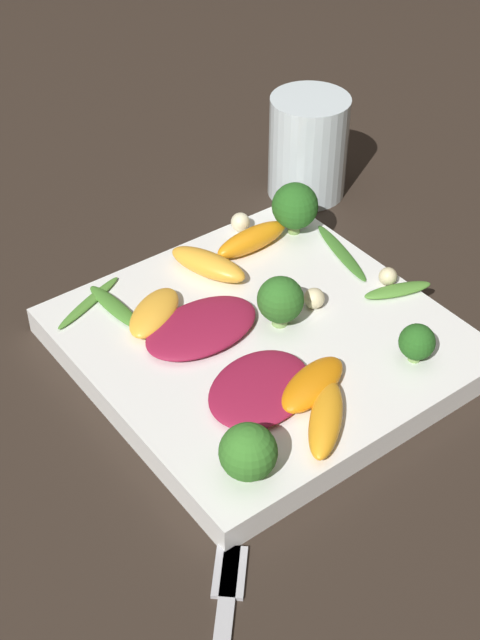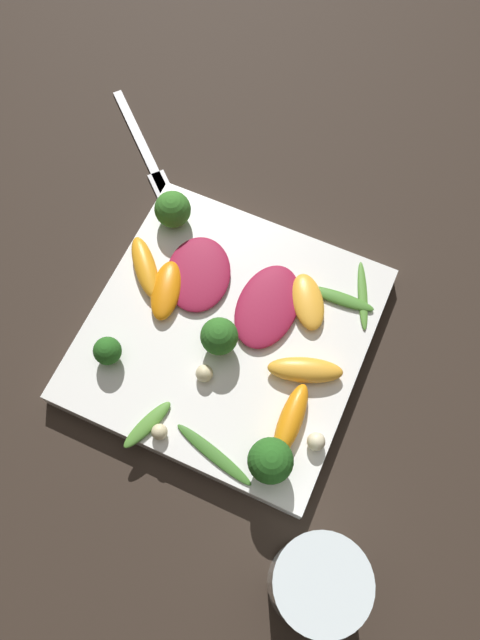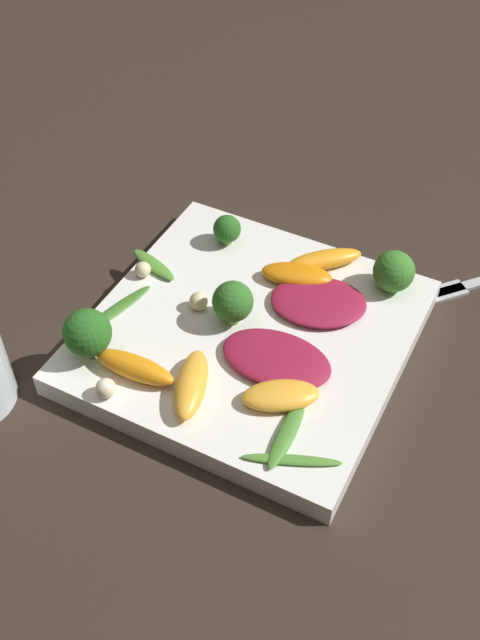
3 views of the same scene
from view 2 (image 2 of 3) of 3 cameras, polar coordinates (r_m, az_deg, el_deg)
ground_plane at (r=0.68m, az=-1.16°, el=-1.76°), size 2.40×2.40×0.00m
plate at (r=0.67m, az=-1.18°, el=-1.39°), size 0.29×0.29×0.02m
drinking_glass at (r=0.58m, az=6.98°, el=-22.83°), size 0.08×0.08×0.11m
fork at (r=0.81m, az=-8.52°, el=14.75°), size 0.14×0.13×0.01m
radicchio_leaf_0 at (r=0.68m, az=-3.83°, el=4.23°), size 0.10×0.11×0.01m
radicchio_leaf_1 at (r=0.66m, az=2.53°, el=1.28°), size 0.07×0.10×0.01m
orange_segment_0 at (r=0.64m, az=5.98°, el=-4.57°), size 0.08×0.05×0.02m
orange_segment_1 at (r=0.62m, az=4.68°, el=-9.08°), size 0.03×0.08×0.02m
orange_segment_2 at (r=0.67m, az=-6.77°, el=2.72°), size 0.05×0.08×0.02m
orange_segment_3 at (r=0.69m, az=-8.67°, el=4.80°), size 0.07×0.07×0.02m
orange_segment_4 at (r=0.67m, az=6.22°, el=1.68°), size 0.06×0.07×0.02m
broccoli_floret_0 at (r=0.59m, az=2.81°, el=-12.74°), size 0.04×0.04×0.05m
broccoli_floret_1 at (r=0.71m, az=-6.17°, el=10.00°), size 0.04×0.04×0.04m
broccoli_floret_2 at (r=0.64m, az=-12.02°, el=-2.79°), size 0.03×0.03×0.03m
broccoli_floret_3 at (r=0.63m, az=-1.76°, el=-1.58°), size 0.04×0.04×0.04m
arugula_sprig_0 at (r=0.68m, az=9.16°, el=1.95°), size 0.08×0.02×0.01m
arugula_sprig_1 at (r=0.62m, az=-2.42°, el=-12.18°), size 0.09×0.04×0.00m
arugula_sprig_2 at (r=0.63m, az=-8.47°, el=-9.44°), size 0.03×0.06×0.01m
arugula_sprig_3 at (r=0.68m, az=11.15°, el=2.25°), size 0.04×0.08×0.00m
macadamia_nut_0 at (r=0.62m, az=-7.38°, el=-10.12°), size 0.02×0.02×0.02m
macadamia_nut_1 at (r=0.62m, az=6.97°, el=-10.97°), size 0.02×0.02×0.02m
macadamia_nut_2 at (r=0.63m, az=-3.21°, el=-4.92°), size 0.02×0.02×0.02m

